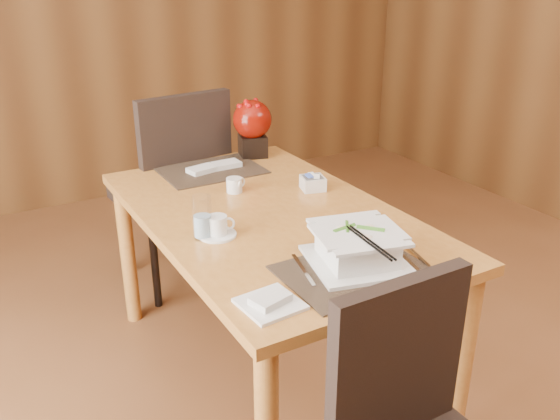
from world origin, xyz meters
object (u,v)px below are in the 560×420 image
water_glass (202,217)px  far_chair (177,182)px  coffee_cup (217,228)px  sugar_caddy (313,183)px  dining_table (269,234)px  soup_setting (357,248)px  bread_plate (270,304)px  creamer_jug (234,185)px  berry_decor (252,125)px

water_glass → far_chair: 1.02m
coffee_cup → far_chair: size_ratio=0.12×
coffee_cup → sugar_caddy: coffee_cup is taller
dining_table → soup_setting: bearing=-85.9°
bread_plate → creamer_jug: bearing=70.7°
water_glass → creamer_jug: bearing=50.1°
dining_table → creamer_jug: size_ratio=17.64×
water_glass → creamer_jug: (0.29, 0.34, -0.05)m
soup_setting → bread_plate: bearing=-154.2°
coffee_cup → berry_decor: berry_decor is taller
berry_decor → far_chair: (-0.33, 0.22, -0.30)m
creamer_jug → far_chair: bearing=77.2°
soup_setting → coffee_cup: bearing=139.4°
dining_table → coffee_cup: 0.31m
sugar_caddy → bread_plate: sugar_caddy is taller
sugar_caddy → water_glass: bearing=-160.8°
dining_table → far_chair: 0.88m
creamer_jug → berry_decor: berry_decor is taller
soup_setting → sugar_caddy: bearing=82.8°
berry_decor → sugar_caddy: bearing=-89.4°
coffee_cup → sugar_caddy: size_ratio=1.42×
creamer_jug → bread_plate: 0.90m
sugar_caddy → far_chair: 0.85m
soup_setting → far_chair: 1.41m
dining_table → water_glass: bearing=-164.7°
water_glass → bread_plate: size_ratio=0.97×
coffee_cup → creamer_jug: (0.24, 0.36, -0.00)m
berry_decor → bread_plate: (-0.59, -1.25, -0.15)m
far_chair → soup_setting: bearing=87.2°
dining_table → creamer_jug: creamer_jug is taller
creamer_jug → berry_decor: size_ratio=0.31×
soup_setting → berry_decor: (0.23, 1.17, 0.10)m
creamer_jug → far_chair: (-0.03, 0.62, -0.18)m
dining_table → coffee_cup: bearing=-159.4°
coffee_cup → bread_plate: coffee_cup is taller
water_glass → coffee_cup: bearing=-15.5°
dining_table → water_glass: size_ratio=9.67×
creamer_jug → sugar_caddy: size_ratio=0.91×
dining_table → sugar_caddy: bearing=23.3°
water_glass → bread_plate: 0.51m
far_chair → coffee_cup: bearing=71.5°
coffee_cup → water_glass: water_glass is taller
creamer_jug → far_chair: 0.65m
soup_setting → far_chair: size_ratio=0.33×
water_glass → far_chair: size_ratio=0.14×
water_glass → soup_setting: bearing=-51.0°
water_glass → berry_decor: (0.58, 0.74, 0.08)m
coffee_cup → water_glass: 0.07m
berry_decor → bread_plate: size_ratio=1.74×
sugar_caddy → far_chair: size_ratio=0.09×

